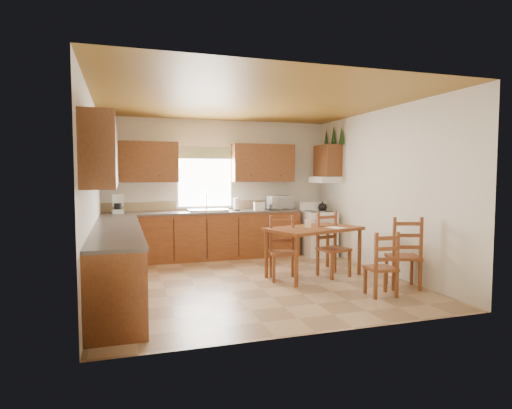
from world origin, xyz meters
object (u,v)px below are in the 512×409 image
object	(u,v)px
chair_near_left	(381,264)
chair_far_right	(284,249)
stove	(319,234)
chair_near_right	(403,252)
microwave	(280,203)
dining_table	(314,252)
chair_far_left	(334,245)

from	to	relation	value
chair_near_left	chair_far_right	world-z (taller)	chair_far_right
stove	chair_near_right	world-z (taller)	chair_near_right
stove	microwave	size ratio (longest dim) A/B	1.94
dining_table	chair_near_left	world-z (taller)	chair_near_left
chair_near_right	chair_far_left	distance (m)	1.11
chair_far_right	chair_far_left	bearing A→B (deg)	9.37
microwave	chair_far_left	xyz separation A→B (m)	(0.16, -2.02, -0.55)
dining_table	chair_far_right	world-z (taller)	chair_far_right
dining_table	chair_near_left	size ratio (longest dim) A/B	1.69
microwave	chair_far_left	size ratio (longest dim) A/B	0.44
chair_far_right	chair_near_right	bearing A→B (deg)	-21.11
chair_near_right	dining_table	bearing A→B (deg)	-28.42
stove	chair_near_right	distance (m)	2.58
chair_near_left	chair_near_right	distance (m)	0.62
stove	microwave	xyz separation A→B (m)	(-0.71, 0.35, 0.62)
dining_table	chair_near_right	world-z (taller)	chair_near_right
stove	chair_far_left	world-z (taller)	chair_far_left
microwave	dining_table	distance (m)	2.03
microwave	chair_near_left	bearing A→B (deg)	-90.23
chair_near_left	chair_far_left	xyz separation A→B (m)	(-0.08, 1.18, 0.07)
stove	chair_near_right	bearing A→B (deg)	-85.06
stove	dining_table	size ratio (longest dim) A/B	0.59
chair_near_left	stove	bearing A→B (deg)	-94.25
chair_near_left	chair_near_right	size ratio (longest dim) A/B	0.85
chair_near_left	chair_far_right	xyz separation A→B (m)	(-0.93, 1.21, 0.05)
chair_near_right	chair_far_right	bearing A→B (deg)	-13.51
chair_near_right	chair_far_left	xyz separation A→B (m)	(-0.63, 0.91, -0.01)
stove	dining_table	world-z (taller)	stove
microwave	chair_near_right	size ratio (longest dim) A/B	0.44
chair_far_left	stove	bearing A→B (deg)	58.06
microwave	chair_near_left	distance (m)	3.27
dining_table	microwave	bearing A→B (deg)	67.67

